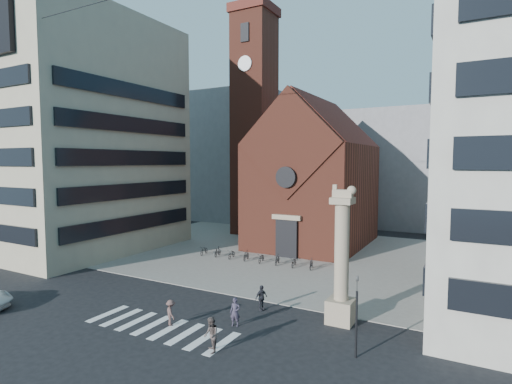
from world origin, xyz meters
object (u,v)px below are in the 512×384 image
(traffic_light, at_px, (357,314))
(pedestrian_1, at_px, (211,335))
(lion_column, at_px, (342,269))
(scooter_0, at_px, (204,250))
(pedestrian_2, at_px, (261,298))
(pedestrian_0, at_px, (235,312))

(traffic_light, relative_size, pedestrian_1, 2.27)
(lion_column, bearing_deg, pedestrian_1, -124.38)
(scooter_0, bearing_deg, traffic_light, -47.19)
(pedestrian_1, xyz_separation_m, pedestrian_2, (-0.49, 6.59, -0.08))
(pedestrian_1, distance_m, scooter_0, 22.42)
(traffic_light, distance_m, pedestrian_2, 8.26)
(lion_column, height_order, pedestrian_1, lion_column)
(lion_column, height_order, scooter_0, lion_column)
(pedestrian_0, bearing_deg, pedestrian_2, 73.80)
(pedestrian_2, height_order, scooter_0, pedestrian_2)
(pedestrian_2, bearing_deg, pedestrian_0, -162.96)
(lion_column, xyz_separation_m, scooter_0, (-18.38, 10.77, -2.95))
(pedestrian_1, bearing_deg, pedestrian_0, 148.84)
(pedestrian_0, distance_m, scooter_0, 19.28)
(pedestrian_0, relative_size, pedestrian_2, 1.02)
(traffic_light, xyz_separation_m, scooter_0, (-20.37, 14.77, -1.79))
(pedestrian_2, bearing_deg, traffic_light, -94.85)
(pedestrian_0, xyz_separation_m, pedestrian_1, (0.67, -3.51, 0.07))
(pedestrian_2, bearing_deg, pedestrian_1, -155.36)
(lion_column, height_order, pedestrian_2, lion_column)
(traffic_light, bearing_deg, lion_column, 116.46)
(lion_column, bearing_deg, pedestrian_0, -146.92)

